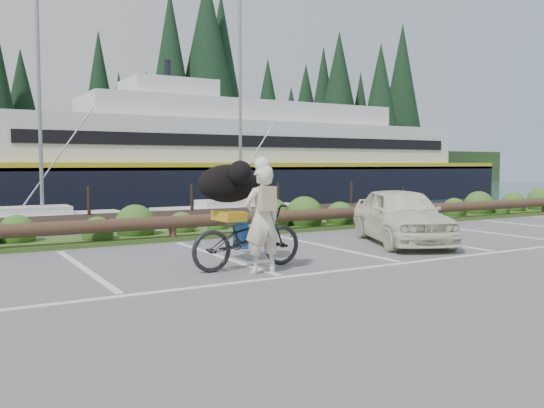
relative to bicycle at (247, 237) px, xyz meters
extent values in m
plane|color=#58585A|center=(0.13, -0.61, -0.56)|extent=(72.00, 72.00, 0.00)
cube|color=#3D5B21|center=(0.13, 4.69, -0.51)|extent=(34.00, 1.60, 0.10)
imported|color=black|center=(0.00, 0.00, 0.00)|extent=(2.14, 0.81, 1.11)
imported|color=beige|center=(0.02, -0.49, 0.34)|extent=(0.67, 0.45, 1.79)
ellipsoid|color=black|center=(-0.02, 0.68, 0.90)|extent=(0.63, 1.22, 0.70)
imported|color=silver|center=(4.53, 1.02, 0.09)|extent=(2.91, 4.06, 1.28)
camera|label=1|loc=(-4.64, -8.76, 1.26)|focal=38.00mm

